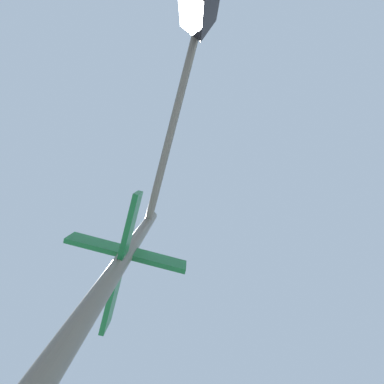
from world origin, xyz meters
TOP-DOWN VIEW (x-y plane):
  - traffic_signal_near at (-6.44, -5.80)m, footprint 1.48×2.90m

SIDE VIEW (x-z plane):
  - traffic_signal_near at x=-6.44m, z-range 1.02..6.10m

